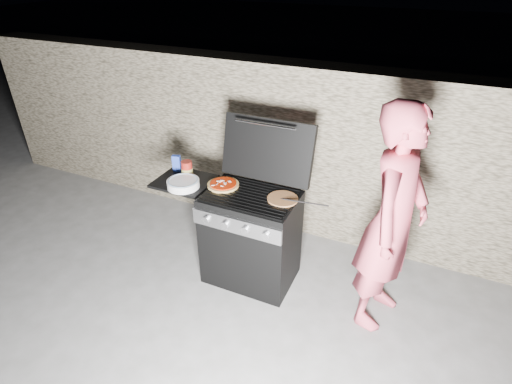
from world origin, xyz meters
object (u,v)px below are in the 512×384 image
at_px(gas_grill, 227,231).
at_px(pizza_topped, 223,184).
at_px(sauce_jar, 187,169).
at_px(person, 393,222).

height_order(gas_grill, pizza_topped, pizza_topped).
bearing_deg(gas_grill, sauce_jar, 170.62).
height_order(pizza_topped, sauce_jar, sauce_jar).
relative_size(gas_grill, person, 0.71).
xyz_separation_m(gas_grill, pizza_topped, (-0.04, 0.04, 0.47)).
bearing_deg(gas_grill, person, 1.51).
relative_size(pizza_topped, person, 0.15).
bearing_deg(sauce_jar, gas_grill, -9.38).
distance_m(gas_grill, person, 1.49).
distance_m(pizza_topped, sauce_jar, 0.40).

